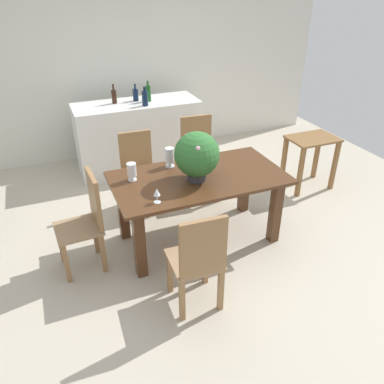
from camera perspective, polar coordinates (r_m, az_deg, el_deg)
The scene contains 18 objects.
ground_plane at distance 4.33m, azimuth 0.34°, elevation -5.99°, with size 7.04×7.04×0.00m, color #BCB29E.
back_wall at distance 6.13m, azimuth -9.46°, elevation 17.74°, with size 6.40×0.10×2.60m, color silver.
dining_table at distance 3.91m, azimuth 1.01°, elevation 0.39°, with size 1.74×0.94×0.76m.
chair_near_left at distance 3.12m, azimuth 1.00°, elevation -9.98°, with size 0.44×0.44×0.97m.
chair_far_right at distance 4.85m, azimuth 0.98°, elevation 5.72°, with size 0.46×0.48×1.03m.
chair_far_left at distance 4.63m, azimuth -7.99°, elevation 3.66°, with size 0.43×0.45×0.93m.
chair_head_end at distance 3.72m, azimuth -15.40°, elevation -3.86°, with size 0.44×0.42×0.98m.
flower_centerpiece at distance 3.66m, azimuth 0.73°, elevation 5.52°, with size 0.44×0.44×0.49m.
crystal_vase_left at distance 4.00m, azimuth -3.35°, elevation 5.36°, with size 0.10×0.10×0.21m.
crystal_vase_center_near at distance 4.10m, azimuth 1.42°, elevation 5.53°, with size 0.08×0.08×0.16m.
crystal_vase_right at distance 3.77m, azimuth -8.99°, elevation 3.19°, with size 0.09×0.09×0.18m.
wine_glass at distance 3.37m, azimuth -5.28°, elevation -0.13°, with size 0.06×0.06×0.14m.
kitchen_counter at distance 5.64m, azimuth -7.98°, elevation 8.26°, with size 1.74×0.65×0.99m, color silver.
wine_bottle_amber at distance 5.50m, azimuth -6.55°, elevation 14.48°, with size 0.07×0.07×0.28m.
wine_bottle_clear at distance 5.54m, azimuth -8.42°, elevation 14.19°, with size 0.08×0.08×0.24m.
wine_bottle_green at distance 5.29m, azimuth -7.05°, elevation 13.75°, with size 0.08×0.08×0.26m.
wine_bottle_tall at distance 5.47m, azimuth -11.56°, elevation 13.83°, with size 0.07×0.07×0.26m.
side_table at distance 5.26m, azimuth 17.33°, elevation 5.85°, with size 0.62×0.45×0.71m.
Camera 1 is at (-1.36, -3.25, 2.52)m, focal length 35.72 mm.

